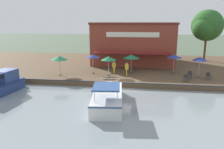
{
  "coord_description": "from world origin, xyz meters",
  "views": [
    {
      "loc": [
        22.64,
        2.36,
        7.04
      ],
      "look_at": [
        -1.0,
        -1.03,
        1.3
      ],
      "focal_mm": 35.0,
      "sensor_mm": 36.0,
      "label": 1
    }
  ],
  "objects_px": {
    "patio_umbrella_mid_patio_right": "(131,57)",
    "patio_umbrella_by_entrance": "(93,56)",
    "patio_umbrella_back_row": "(59,58)",
    "motorboat_second_along": "(5,84)",
    "patio_umbrella_far_corner": "(109,58)",
    "person_at_quay_edge": "(127,68)",
    "waterfront_restaurant": "(134,43)",
    "tree_downstream_bank": "(206,26)",
    "patio_umbrella_mid_patio_left": "(174,56)",
    "patio_umbrella_near_quay_edge": "(200,59)",
    "cafe_chair_far_corner_seat": "(190,74)",
    "cafe_chair_back_row_seat": "(186,77)",
    "motorboat_far_downstream": "(108,95)",
    "cafe_chair_beside_entrance": "(209,75)"
  },
  "relations": [
    {
      "from": "patio_umbrella_far_corner",
      "to": "patio_umbrella_mid_patio_right",
      "type": "xyz_separation_m",
      "value": [
        -1.89,
        2.67,
        -0.0
      ]
    },
    {
      "from": "patio_umbrella_mid_patio_right",
      "to": "patio_umbrella_by_entrance",
      "type": "distance_m",
      "value": 4.94
    },
    {
      "from": "person_at_quay_edge",
      "to": "tree_downstream_bank",
      "type": "xyz_separation_m",
      "value": [
        -12.41,
        12.14,
        4.78
      ]
    },
    {
      "from": "patio_umbrella_mid_patio_left",
      "to": "cafe_chair_far_corner_seat",
      "type": "height_order",
      "value": "patio_umbrella_mid_patio_left"
    },
    {
      "from": "motorboat_second_along",
      "to": "tree_downstream_bank",
      "type": "distance_m",
      "value": 31.21
    },
    {
      "from": "cafe_chair_beside_entrance",
      "to": "person_at_quay_edge",
      "type": "xyz_separation_m",
      "value": [
        -0.61,
        -9.51,
        0.51
      ]
    },
    {
      "from": "patio_umbrella_back_row",
      "to": "cafe_chair_back_row_seat",
      "type": "height_order",
      "value": "patio_umbrella_back_row"
    },
    {
      "from": "patio_umbrella_far_corner",
      "to": "patio_umbrella_near_quay_edge",
      "type": "bearing_deg",
      "value": 93.52
    },
    {
      "from": "cafe_chair_back_row_seat",
      "to": "tree_downstream_bank",
      "type": "height_order",
      "value": "tree_downstream_bank"
    },
    {
      "from": "waterfront_restaurant",
      "to": "motorboat_far_downstream",
      "type": "xyz_separation_m",
      "value": [
        17.76,
        -1.39,
        -3.08
      ]
    },
    {
      "from": "patio_umbrella_by_entrance",
      "to": "tree_downstream_bank",
      "type": "xyz_separation_m",
      "value": [
        -11.9,
        16.51,
        3.53
      ]
    },
    {
      "from": "waterfront_restaurant",
      "to": "patio_umbrella_near_quay_edge",
      "type": "relative_size",
      "value": 5.09
    },
    {
      "from": "patio_umbrella_near_quay_edge",
      "to": "tree_downstream_bank",
      "type": "relative_size",
      "value": 0.29
    },
    {
      "from": "patio_umbrella_mid_patio_left",
      "to": "patio_umbrella_near_quay_edge",
      "type": "bearing_deg",
      "value": 58.42
    },
    {
      "from": "cafe_chair_beside_entrance",
      "to": "tree_downstream_bank",
      "type": "distance_m",
      "value": 14.3
    },
    {
      "from": "cafe_chair_far_corner_seat",
      "to": "patio_umbrella_mid_patio_left",
      "type": "bearing_deg",
      "value": -145.88
    },
    {
      "from": "cafe_chair_far_corner_seat",
      "to": "motorboat_second_along",
      "type": "height_order",
      "value": "motorboat_second_along"
    },
    {
      "from": "patio_umbrella_by_entrance",
      "to": "person_at_quay_edge",
      "type": "xyz_separation_m",
      "value": [
        0.51,
        4.37,
        -1.25
      ]
    },
    {
      "from": "patio_umbrella_mid_patio_left",
      "to": "patio_umbrella_near_quay_edge",
      "type": "distance_m",
      "value": 3.15
    },
    {
      "from": "patio_umbrella_mid_patio_left",
      "to": "person_at_quay_edge",
      "type": "xyz_separation_m",
      "value": [
        1.97,
        -5.9,
        -1.21
      ]
    },
    {
      "from": "patio_umbrella_far_corner",
      "to": "cafe_chair_beside_entrance",
      "type": "xyz_separation_m",
      "value": [
        0.26,
        11.72,
        -1.67
      ]
    },
    {
      "from": "tree_downstream_bank",
      "to": "person_at_quay_edge",
      "type": "bearing_deg",
      "value": -44.37
    },
    {
      "from": "cafe_chair_back_row_seat",
      "to": "tree_downstream_bank",
      "type": "xyz_separation_m",
      "value": [
        -14.38,
        5.38,
        5.29
      ]
    },
    {
      "from": "patio_umbrella_mid_patio_left",
      "to": "tree_downstream_bank",
      "type": "height_order",
      "value": "tree_downstream_bank"
    },
    {
      "from": "patio_umbrella_back_row",
      "to": "motorboat_second_along",
      "type": "distance_m",
      "value": 7.01
    },
    {
      "from": "patio_umbrella_by_entrance",
      "to": "cafe_chair_far_corner_seat",
      "type": "height_order",
      "value": "patio_umbrella_by_entrance"
    },
    {
      "from": "patio_umbrella_mid_patio_left",
      "to": "patio_umbrella_by_entrance",
      "type": "bearing_deg",
      "value": -81.93
    },
    {
      "from": "waterfront_restaurant",
      "to": "patio_umbrella_mid_patio_right",
      "type": "xyz_separation_m",
      "value": [
        8.1,
        0.09,
        -1.06
      ]
    },
    {
      "from": "waterfront_restaurant",
      "to": "person_at_quay_edge",
      "type": "height_order",
      "value": "waterfront_restaurant"
    },
    {
      "from": "patio_umbrella_far_corner",
      "to": "tree_downstream_bank",
      "type": "distance_m",
      "value": 19.54
    },
    {
      "from": "waterfront_restaurant",
      "to": "patio_umbrella_mid_patio_right",
      "type": "relative_size",
      "value": 5.24
    },
    {
      "from": "waterfront_restaurant",
      "to": "cafe_chair_back_row_seat",
      "type": "relative_size",
      "value": 14.88
    },
    {
      "from": "cafe_chair_back_row_seat",
      "to": "motorboat_far_downstream",
      "type": "xyz_separation_m",
      "value": [
        6.16,
        -7.78,
        -0.36
      ]
    },
    {
      "from": "patio_umbrella_far_corner",
      "to": "cafe_chair_beside_entrance",
      "type": "bearing_deg",
      "value": 88.73
    },
    {
      "from": "patio_umbrella_mid_patio_right",
      "to": "cafe_chair_far_corner_seat",
      "type": "xyz_separation_m",
      "value": [
        1.89,
        7.02,
        -1.66
      ]
    },
    {
      "from": "patio_umbrella_far_corner",
      "to": "patio_umbrella_near_quay_edge",
      "type": "xyz_separation_m",
      "value": [
        -0.66,
        10.79,
        0.08
      ]
    },
    {
      "from": "patio_umbrella_far_corner",
      "to": "person_at_quay_edge",
      "type": "xyz_separation_m",
      "value": [
        -0.35,
        2.21,
        -1.15
      ]
    },
    {
      "from": "waterfront_restaurant",
      "to": "patio_umbrella_back_row",
      "type": "relative_size",
      "value": 5.15
    },
    {
      "from": "cafe_chair_back_row_seat",
      "to": "tree_downstream_bank",
      "type": "distance_m",
      "value": 16.24
    },
    {
      "from": "patio_umbrella_mid_patio_left",
      "to": "motorboat_second_along",
      "type": "distance_m",
      "value": 19.93
    },
    {
      "from": "patio_umbrella_by_entrance",
      "to": "cafe_chair_beside_entrance",
      "type": "distance_m",
      "value": 14.04
    },
    {
      "from": "tree_downstream_bank",
      "to": "patio_umbrella_by_entrance",
      "type": "bearing_deg",
      "value": -54.22
    },
    {
      "from": "waterfront_restaurant",
      "to": "patio_umbrella_far_corner",
      "type": "bearing_deg",
      "value": -14.48
    },
    {
      "from": "cafe_chair_far_corner_seat",
      "to": "tree_downstream_bank",
      "type": "distance_m",
      "value": 14.58
    },
    {
      "from": "patio_umbrella_near_quay_edge",
      "to": "person_at_quay_edge",
      "type": "xyz_separation_m",
      "value": [
        0.32,
        -8.58,
        -1.24
      ]
    },
    {
      "from": "cafe_chair_back_row_seat",
      "to": "motorboat_far_downstream",
      "type": "distance_m",
      "value": 9.92
    },
    {
      "from": "patio_umbrella_mid_patio_left",
      "to": "tree_downstream_bank",
      "type": "distance_m",
      "value": 12.68
    },
    {
      "from": "motorboat_far_downstream",
      "to": "motorboat_second_along",
      "type": "height_order",
      "value": "motorboat_second_along"
    },
    {
      "from": "motorboat_far_downstream",
      "to": "patio_umbrella_near_quay_edge",
      "type": "bearing_deg",
      "value": 131.33
    },
    {
      "from": "patio_umbrella_by_entrance",
      "to": "cafe_chair_beside_entrance",
      "type": "bearing_deg",
      "value": 85.4
    }
  ]
}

